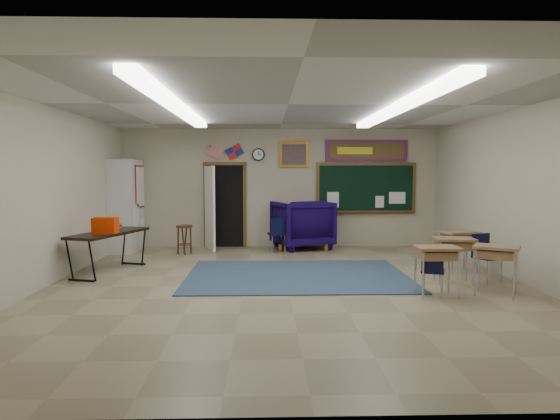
{
  "coord_description": "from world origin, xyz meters",
  "views": [
    {
      "loc": [
        -0.38,
        -8.21,
        1.88
      ],
      "look_at": [
        -0.09,
        1.5,
        1.16
      ],
      "focal_mm": 32.0,
      "sensor_mm": 36.0,
      "label": 1
    }
  ],
  "objects_px": {
    "wingback_armchair": "(302,224)",
    "student_desk_front_left": "(454,258)",
    "student_desk_front_right": "(459,249)",
    "wooden_stool": "(184,239)",
    "folding_table": "(109,250)"
  },
  "relations": [
    {
      "from": "student_desk_front_right",
      "to": "folding_table",
      "type": "xyz_separation_m",
      "value": [
        -6.65,
        0.12,
        -0.01
      ]
    },
    {
      "from": "student_desk_front_left",
      "to": "student_desk_front_right",
      "type": "distance_m",
      "value": 1.09
    },
    {
      "from": "student_desk_front_left",
      "to": "folding_table",
      "type": "relative_size",
      "value": 0.4
    },
    {
      "from": "wingback_armchair",
      "to": "student_desk_front_left",
      "type": "bearing_deg",
      "value": 101.2
    },
    {
      "from": "folding_table",
      "to": "wingback_armchair",
      "type": "bearing_deg",
      "value": 54.34
    },
    {
      "from": "wingback_armchair",
      "to": "student_desk_front_right",
      "type": "distance_m",
      "value": 4.13
    },
    {
      "from": "student_desk_front_right",
      "to": "wooden_stool",
      "type": "distance_m",
      "value": 6.01
    },
    {
      "from": "student_desk_front_left",
      "to": "wooden_stool",
      "type": "bearing_deg",
      "value": 152.89
    },
    {
      "from": "student_desk_front_right",
      "to": "folding_table",
      "type": "height_order",
      "value": "folding_table"
    },
    {
      "from": "wooden_stool",
      "to": "student_desk_front_left",
      "type": "bearing_deg",
      "value": -32.45
    },
    {
      "from": "wingback_armchair",
      "to": "student_desk_front_right",
      "type": "xyz_separation_m",
      "value": [
        2.78,
        -3.05,
        -0.17
      ]
    },
    {
      "from": "wooden_stool",
      "to": "folding_table",
      "type": "bearing_deg",
      "value": -116.63
    },
    {
      "from": "wingback_armchair",
      "to": "student_desk_front_left",
      "type": "height_order",
      "value": "wingback_armchair"
    },
    {
      "from": "folding_table",
      "to": "wooden_stool",
      "type": "height_order",
      "value": "folding_table"
    },
    {
      "from": "student_desk_front_left",
      "to": "student_desk_front_right",
      "type": "xyz_separation_m",
      "value": [
        0.47,
        0.98,
        -0.0
      ]
    }
  ]
}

